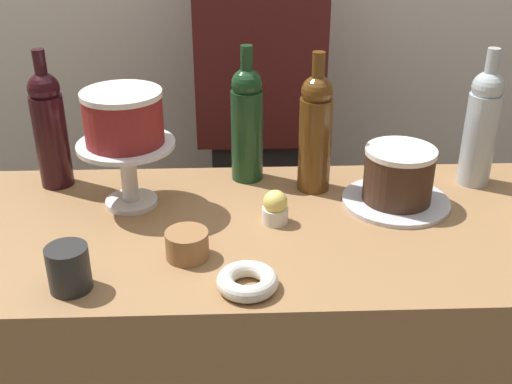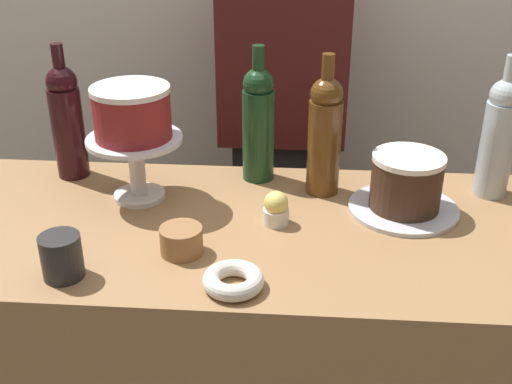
{
  "view_description": "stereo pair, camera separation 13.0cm",
  "coord_description": "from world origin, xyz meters",
  "px_view_note": "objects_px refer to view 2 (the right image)",
  "views": [
    {
      "loc": [
        -0.04,
        -1.16,
        1.55
      ],
      "look_at": [
        0.0,
        0.0,
        0.96
      ],
      "focal_mm": 44.43,
      "sensor_mm": 36.0,
      "label": 1
    },
    {
      "loc": [
        0.09,
        -1.16,
        1.55
      ],
      "look_at": [
        0.0,
        0.0,
        0.96
      ],
      "focal_mm": 44.43,
      "sensor_mm": 36.0,
      "label": 2
    }
  ],
  "objects_px": {
    "cookie_stack": "(181,240)",
    "cupcake_lemon": "(276,209)",
    "wine_bottle_green": "(258,122)",
    "coffee_cup_ceramic": "(62,257)",
    "cake_stand_pedestal": "(136,157)",
    "chocolate_round_cake": "(406,181)",
    "wine_bottle_clear": "(499,136)",
    "barista_figure": "(282,139)",
    "donut_sugar": "(233,280)",
    "white_layer_cake": "(132,112)",
    "wine_bottle_amber": "(325,134)",
    "wine_bottle_dark_red": "(67,120)"
  },
  "relations": [
    {
      "from": "wine_bottle_amber",
      "to": "cookie_stack",
      "type": "bearing_deg",
      "value": -133.85
    },
    {
      "from": "barista_figure",
      "to": "chocolate_round_cake",
      "type": "bearing_deg",
      "value": -60.93
    },
    {
      "from": "cake_stand_pedestal",
      "to": "chocolate_round_cake",
      "type": "bearing_deg",
      "value": -1.76
    },
    {
      "from": "wine_bottle_green",
      "to": "wine_bottle_dark_red",
      "type": "bearing_deg",
      "value": -177.77
    },
    {
      "from": "coffee_cup_ceramic",
      "to": "wine_bottle_dark_red",
      "type": "bearing_deg",
      "value": 106.37
    },
    {
      "from": "white_layer_cake",
      "to": "wine_bottle_dark_red",
      "type": "bearing_deg",
      "value": 149.92
    },
    {
      "from": "cake_stand_pedestal",
      "to": "white_layer_cake",
      "type": "bearing_deg",
      "value": -90.0
    },
    {
      "from": "wine_bottle_dark_red",
      "to": "wine_bottle_green",
      "type": "bearing_deg",
      "value": 2.23
    },
    {
      "from": "white_layer_cake",
      "to": "wine_bottle_clear",
      "type": "distance_m",
      "value": 0.81
    },
    {
      "from": "donut_sugar",
      "to": "cake_stand_pedestal",
      "type": "bearing_deg",
      "value": 127.0
    },
    {
      "from": "white_layer_cake",
      "to": "donut_sugar",
      "type": "height_order",
      "value": "white_layer_cake"
    },
    {
      "from": "cake_stand_pedestal",
      "to": "wine_bottle_green",
      "type": "bearing_deg",
      "value": 25.86
    },
    {
      "from": "wine_bottle_amber",
      "to": "cupcake_lemon",
      "type": "height_order",
      "value": "wine_bottle_amber"
    },
    {
      "from": "wine_bottle_green",
      "to": "coffee_cup_ceramic",
      "type": "distance_m",
      "value": 0.57
    },
    {
      "from": "chocolate_round_cake",
      "to": "wine_bottle_green",
      "type": "xyz_separation_m",
      "value": [
        -0.33,
        0.15,
        0.07
      ]
    },
    {
      "from": "donut_sugar",
      "to": "barista_figure",
      "type": "xyz_separation_m",
      "value": [
        0.06,
        0.83,
        -0.06
      ]
    },
    {
      "from": "wine_bottle_dark_red",
      "to": "white_layer_cake",
      "type": "bearing_deg",
      "value": -30.08
    },
    {
      "from": "wine_bottle_clear",
      "to": "wine_bottle_amber",
      "type": "xyz_separation_m",
      "value": [
        -0.39,
        -0.02,
        0.0
      ]
    },
    {
      "from": "barista_figure",
      "to": "wine_bottle_green",
      "type": "bearing_deg",
      "value": -96.89
    },
    {
      "from": "cookie_stack",
      "to": "cupcake_lemon",
      "type": "bearing_deg",
      "value": 36.02
    },
    {
      "from": "barista_figure",
      "to": "donut_sugar",
      "type": "bearing_deg",
      "value": -93.86
    },
    {
      "from": "donut_sugar",
      "to": "cookie_stack",
      "type": "xyz_separation_m",
      "value": [
        -0.11,
        0.11,
        0.01
      ]
    },
    {
      "from": "wine_bottle_clear",
      "to": "cake_stand_pedestal",
      "type": "bearing_deg",
      "value": -174.15
    },
    {
      "from": "white_layer_cake",
      "to": "wine_bottle_amber",
      "type": "bearing_deg",
      "value": 8.87
    },
    {
      "from": "wine_bottle_dark_red",
      "to": "cupcake_lemon",
      "type": "relative_size",
      "value": 4.38
    },
    {
      "from": "chocolate_round_cake",
      "to": "wine_bottle_amber",
      "type": "relative_size",
      "value": 0.48
    },
    {
      "from": "donut_sugar",
      "to": "coffee_cup_ceramic",
      "type": "distance_m",
      "value": 0.32
    },
    {
      "from": "chocolate_round_cake",
      "to": "wine_bottle_dark_red",
      "type": "relative_size",
      "value": 0.48
    },
    {
      "from": "cake_stand_pedestal",
      "to": "white_layer_cake",
      "type": "distance_m",
      "value": 0.11
    },
    {
      "from": "wine_bottle_clear",
      "to": "donut_sugar",
      "type": "distance_m",
      "value": 0.71
    },
    {
      "from": "donut_sugar",
      "to": "cupcake_lemon",
      "type": "bearing_deg",
      "value": 74.82
    },
    {
      "from": "wine_bottle_amber",
      "to": "coffee_cup_ceramic",
      "type": "xyz_separation_m",
      "value": [
        -0.48,
        -0.39,
        -0.1
      ]
    },
    {
      "from": "wine_bottle_clear",
      "to": "barista_figure",
      "type": "bearing_deg",
      "value": 140.11
    },
    {
      "from": "wine_bottle_dark_red",
      "to": "barista_figure",
      "type": "bearing_deg",
      "value": 37.83
    },
    {
      "from": "wine_bottle_clear",
      "to": "coffee_cup_ceramic",
      "type": "height_order",
      "value": "wine_bottle_clear"
    },
    {
      "from": "wine_bottle_green",
      "to": "wine_bottle_amber",
      "type": "bearing_deg",
      "value": -22.17
    },
    {
      "from": "cookie_stack",
      "to": "coffee_cup_ceramic",
      "type": "bearing_deg",
      "value": -154.44
    },
    {
      "from": "wine_bottle_clear",
      "to": "barista_figure",
      "type": "distance_m",
      "value": 0.68
    },
    {
      "from": "wine_bottle_clear",
      "to": "coffee_cup_ceramic",
      "type": "xyz_separation_m",
      "value": [
        -0.87,
        -0.4,
        -0.1
      ]
    },
    {
      "from": "cake_stand_pedestal",
      "to": "donut_sugar",
      "type": "bearing_deg",
      "value": -53.0
    },
    {
      "from": "wine_bottle_amber",
      "to": "chocolate_round_cake",
      "type": "bearing_deg",
      "value": -25.16
    },
    {
      "from": "cupcake_lemon",
      "to": "cookie_stack",
      "type": "relative_size",
      "value": 0.88
    },
    {
      "from": "wine_bottle_dark_red",
      "to": "barista_figure",
      "type": "relative_size",
      "value": 0.2
    },
    {
      "from": "wine_bottle_green",
      "to": "barista_figure",
      "type": "height_order",
      "value": "barista_figure"
    },
    {
      "from": "wine_bottle_green",
      "to": "cookie_stack",
      "type": "height_order",
      "value": "wine_bottle_green"
    },
    {
      "from": "wine_bottle_green",
      "to": "donut_sugar",
      "type": "distance_m",
      "value": 0.48
    },
    {
      "from": "cake_stand_pedestal",
      "to": "cookie_stack",
      "type": "relative_size",
      "value": 2.53
    },
    {
      "from": "cake_stand_pedestal",
      "to": "barista_figure",
      "type": "relative_size",
      "value": 0.13
    },
    {
      "from": "cake_stand_pedestal",
      "to": "donut_sugar",
      "type": "height_order",
      "value": "cake_stand_pedestal"
    },
    {
      "from": "donut_sugar",
      "to": "coffee_cup_ceramic",
      "type": "height_order",
      "value": "coffee_cup_ceramic"
    }
  ]
}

